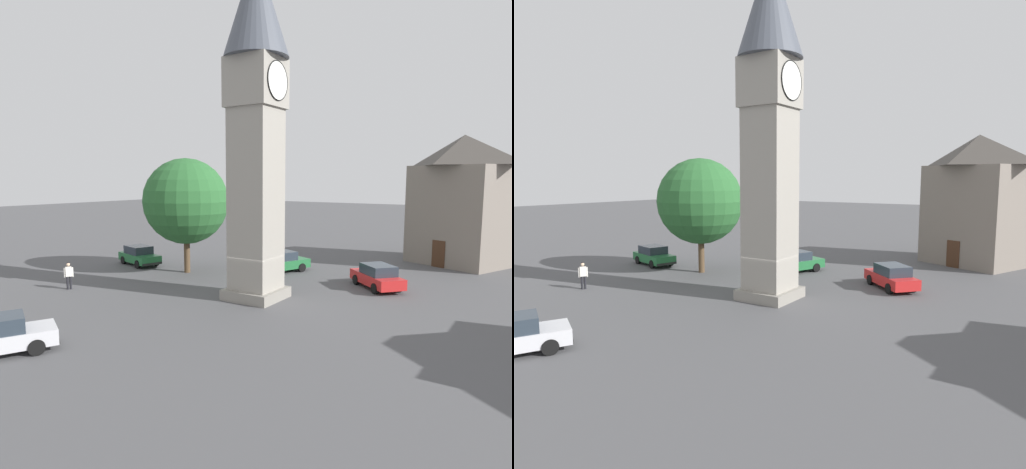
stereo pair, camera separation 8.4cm
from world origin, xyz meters
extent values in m
plane|color=#4C4C4F|center=(0.00, 0.00, 0.00)|extent=(200.00, 200.00, 0.00)
cube|color=gray|center=(0.00, 0.00, 0.30)|extent=(2.99, 2.99, 0.60)
cube|color=gray|center=(0.00, 0.00, 5.63)|extent=(2.39, 2.39, 10.07)
cube|color=gray|center=(0.00, 0.00, 11.99)|extent=(2.68, 2.68, 2.63)
cone|color=#474C56|center=(0.00, 0.00, 16.07)|extent=(3.62, 3.62, 5.54)
cylinder|color=white|center=(0.00, 1.37, 11.99)|extent=(2.01, 0.04, 2.01)
torus|color=black|center=(0.00, 1.38, 11.99)|extent=(2.07, 0.06, 2.07)
cube|color=black|center=(0.00, 1.41, 12.21)|extent=(0.05, 0.02, 0.56)
cube|color=black|center=(0.30, 1.41, 11.99)|extent=(0.76, 0.02, 0.04)
cylinder|color=white|center=(0.00, -1.37, 11.99)|extent=(2.01, 0.04, 2.01)
torus|color=black|center=(0.00, -1.38, 11.99)|extent=(2.07, 0.06, 2.07)
cube|color=#236B38|center=(7.24, 2.43, 0.59)|extent=(4.44, 3.17, 0.64)
cube|color=#28333D|center=(7.10, 2.49, 1.21)|extent=(2.54, 2.26, 0.64)
cylinder|color=black|center=(8.68, 2.68, 0.32)|extent=(0.67, 0.45, 0.64)
cylinder|color=black|center=(8.05, 1.21, 0.32)|extent=(0.67, 0.45, 0.64)
cylinder|color=black|center=(6.42, 3.65, 0.32)|extent=(0.67, 0.45, 0.64)
cylinder|color=black|center=(5.79, 2.18, 0.32)|extent=(0.67, 0.45, 0.64)
cube|color=black|center=(9.10, 1.64, 0.37)|extent=(0.77, 1.58, 0.16)
cylinder|color=black|center=(-11.01, 4.02, 0.32)|extent=(0.67, 0.48, 0.64)
cylinder|color=black|center=(-11.72, 2.59, 0.32)|extent=(0.67, 0.48, 0.64)
cube|color=black|center=(-10.65, 2.96, 0.37)|extent=(0.84, 1.55, 0.16)
cube|color=#236B38|center=(3.38, 13.31, 0.59)|extent=(2.73, 4.40, 0.64)
cube|color=#28333D|center=(3.42, 13.46, 1.21)|extent=(2.06, 2.44, 0.64)
cylinder|color=black|center=(3.83, 11.92, 0.32)|extent=(0.38, 0.68, 0.64)
cylinder|color=black|center=(2.29, 12.34, 0.32)|extent=(0.38, 0.68, 0.64)
cylinder|color=black|center=(4.48, 14.29, 0.32)|extent=(0.38, 0.68, 0.64)
cylinder|color=black|center=(2.94, 14.71, 0.32)|extent=(0.38, 0.68, 0.64)
cube|color=black|center=(2.85, 11.37, 0.37)|extent=(1.64, 0.56, 0.16)
cube|color=red|center=(6.17, -5.05, 0.59)|extent=(4.03, 4.16, 0.64)
cube|color=#28333D|center=(6.07, -5.16, 1.21)|extent=(2.57, 2.60, 0.64)
cylinder|color=black|center=(6.42, -3.60, 0.32)|extent=(0.60, 0.62, 0.64)
cylinder|color=black|center=(7.59, -4.69, 0.32)|extent=(0.60, 0.62, 0.64)
cylinder|color=black|center=(4.75, -5.41, 0.32)|extent=(0.60, 0.62, 0.64)
cylinder|color=black|center=(5.92, -6.49, 0.32)|extent=(0.60, 0.62, 0.64)
cube|color=black|center=(7.54, -3.57, 0.37)|extent=(1.30, 1.22, 0.16)
cylinder|color=black|center=(-4.50, 10.88, 0.41)|extent=(0.13, 0.13, 0.82)
cylinder|color=black|center=(-4.66, 10.96, 0.41)|extent=(0.13, 0.13, 0.82)
cube|color=white|center=(-4.58, 10.92, 1.12)|extent=(0.42, 0.37, 0.60)
cylinder|color=white|center=(-4.37, 10.81, 1.07)|extent=(0.09, 0.09, 0.60)
cylinder|color=white|center=(-4.79, 11.03, 1.07)|extent=(0.09, 0.09, 0.60)
sphere|color=beige|center=(-4.58, 10.92, 1.57)|extent=(0.22, 0.22, 0.22)
sphere|color=black|center=(-4.58, 10.93, 1.59)|extent=(0.20, 0.20, 0.20)
cylinder|color=brown|center=(3.30, 8.20, 1.53)|extent=(0.44, 0.44, 3.07)
sphere|color=#28602D|center=(3.30, 8.20, 5.23)|extent=(6.18, 6.18, 6.18)
cube|color=slate|center=(17.83, -7.96, 3.95)|extent=(7.56, 8.26, 7.89)
pyramid|color=#47423D|center=(17.83, -7.96, 9.08)|extent=(7.94, 8.67, 2.38)
cube|color=#422819|center=(15.39, -6.87, 1.05)|extent=(0.52, 1.04, 2.10)
camera|label=1|loc=(-21.11, -13.76, 6.85)|focal=31.49mm
camera|label=2|loc=(-21.07, -13.83, 6.85)|focal=31.49mm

